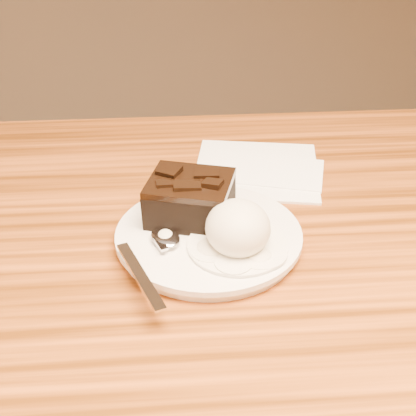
{
  "coord_description": "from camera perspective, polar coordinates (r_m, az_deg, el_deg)",
  "views": [
    {
      "loc": [
        -0.06,
        -0.46,
        1.12
      ],
      "look_at": [
        -0.02,
        0.06,
        0.79
      ],
      "focal_mm": 49.75,
      "sensor_mm": 36.0,
      "label": 1
    }
  ],
  "objects": [
    {
      "name": "plate",
      "position": [
        0.62,
        0.07,
        -2.97
      ],
      "size": [
        0.2,
        0.2,
        0.02
      ],
      "primitive_type": "cylinder",
      "color": "white",
      "rests_on": "dining_table"
    },
    {
      "name": "melt_puddle",
      "position": [
        0.59,
        2.92,
        -3.76
      ],
      "size": [
        0.1,
        0.1,
        0.0
      ],
      "primitive_type": "cylinder",
      "color": "white",
      "rests_on": "plate"
    },
    {
      "name": "brownie",
      "position": [
        0.63,
        -1.76,
        0.7
      ],
      "size": [
        0.11,
        0.1,
        0.04
      ],
      "primitive_type": "cube",
      "rotation": [
        0.0,
        0.0,
        -0.29
      ],
      "color": "black",
      "rests_on": "plate"
    },
    {
      "name": "spoon",
      "position": [
        0.6,
        -4.23,
        -3.02
      ],
      "size": [
        0.09,
        0.16,
        0.01
      ],
      "primitive_type": null,
      "rotation": [
        0.0,
        0.0,
        0.37
      ],
      "color": "silver",
      "rests_on": "plate"
    },
    {
      "name": "crumb_b",
      "position": [
        0.63,
        1.24,
        -1.18
      ],
      "size": [
        0.01,
        0.01,
        0.0
      ],
      "primitive_type": "cube",
      "rotation": [
        0.0,
        0.0,
        0.75
      ],
      "color": "black",
      "rests_on": "plate"
    },
    {
      "name": "crumb_d",
      "position": [
        0.6,
        3.46,
        -3.15
      ],
      "size": [
        0.01,
        0.01,
        0.0
      ],
      "primitive_type": "cube",
      "rotation": [
        0.0,
        0.0,
        0.13
      ],
      "color": "black",
      "rests_on": "plate"
    },
    {
      "name": "crumb_a",
      "position": [
        0.57,
        -0.74,
        -5.25
      ],
      "size": [
        0.01,
        0.01,
        0.0
      ],
      "primitive_type": "cube",
      "rotation": [
        0.0,
        0.0,
        1.53
      ],
      "color": "black",
      "rests_on": "plate"
    },
    {
      "name": "napkin",
      "position": [
        0.77,
        4.81,
        3.92
      ],
      "size": [
        0.19,
        0.19,
        0.01
      ],
      "primitive_type": "cube",
      "rotation": [
        0.0,
        0.0,
        -0.17
      ],
      "color": "white",
      "rests_on": "dining_table"
    },
    {
      "name": "ice_cream_scoop",
      "position": [
        0.58,
        2.98,
        -1.98
      ],
      "size": [
        0.07,
        0.07,
        0.06
      ],
      "primitive_type": "ellipsoid",
      "color": "#EFE4C9",
      "rests_on": "plate"
    },
    {
      "name": "crumb_c",
      "position": [
        0.58,
        -0.31,
        -4.88
      ],
      "size": [
        0.01,
        0.01,
        0.0
      ],
      "primitive_type": "cube",
      "rotation": [
        0.0,
        0.0,
        1.04
      ],
      "color": "black",
      "rests_on": "plate"
    }
  ]
}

